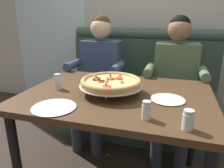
{
  "coord_description": "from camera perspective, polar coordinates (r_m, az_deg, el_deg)",
  "views": [
    {
      "loc": [
        0.36,
        -1.31,
        1.27
      ],
      "look_at": [
        -0.06,
        0.08,
        0.8
      ],
      "focal_mm": 33.88,
      "sensor_mm": 36.0,
      "label": 1
    }
  ],
  "objects": [
    {
      "name": "window_panel",
      "position": [
        3.25,
        -16.84,
        19.66
      ],
      "size": [
        1.1,
        0.02,
        2.8
      ],
      "primitive_type": "cube",
      "color": "white",
      "rests_on": "ground_plane"
    },
    {
      "name": "back_wall_with_window",
      "position": [
        2.84,
        10.09,
        20.46
      ],
      "size": [
        6.0,
        0.12,
        2.8
      ],
      "primitive_type": "cube",
      "color": "beige",
      "rests_on": "ground_plane"
    },
    {
      "name": "booth_bench",
      "position": [
        2.43,
        7.14,
        -3.03
      ],
      "size": [
        1.68,
        0.78,
        1.13
      ],
      "color": "#384C42",
      "rests_on": "ground_plane"
    },
    {
      "name": "shaker_pepper_flakes",
      "position": [
        1.57,
        -14.4,
        0.38
      ],
      "size": [
        0.05,
        0.05,
        0.11
      ],
      "color": "white",
      "rests_on": "dining_table"
    },
    {
      "name": "dining_table",
      "position": [
        1.49,
        1.32,
        -5.66
      ],
      "size": [
        1.27,
        0.93,
        0.76
      ],
      "color": "#4C331E",
      "rests_on": "ground_plane"
    },
    {
      "name": "plate_near_right",
      "position": [
        1.27,
        -15.42,
        -5.81
      ],
      "size": [
        0.26,
        0.26,
        0.02
      ],
      "color": "white",
      "rests_on": "dining_table"
    },
    {
      "name": "diner_left",
      "position": [
        2.18,
        -3.6,
        3.24
      ],
      "size": [
        0.54,
        0.64,
        1.27
      ],
      "color": "#2D3342",
      "rests_on": "ground_plane"
    },
    {
      "name": "shaker_parmesan",
      "position": [
        1.1,
        9.26,
        -7.31
      ],
      "size": [
        0.05,
        0.05,
        0.1
      ],
      "color": "white",
      "rests_on": "dining_table"
    },
    {
      "name": "patio_chair",
      "position": [
        4.05,
        -11.0,
        7.12
      ],
      "size": [
        0.43,
        0.42,
        0.86
      ],
      "color": "black",
      "rests_on": "ground_plane"
    },
    {
      "name": "plate_near_left",
      "position": [
        1.38,
        14.82,
        -3.77
      ],
      "size": [
        0.22,
        0.22,
        0.02
      ],
      "color": "white",
      "rests_on": "dining_table"
    },
    {
      "name": "diner_right",
      "position": [
        2.05,
        16.63,
        1.56
      ],
      "size": [
        0.54,
        0.64,
        1.27
      ],
      "color": "#2D3342",
      "rests_on": "ground_plane"
    },
    {
      "name": "pizza",
      "position": [
        1.42,
        -0.31,
        0.47
      ],
      "size": [
        0.43,
        0.43,
        0.11
      ],
      "color": "silver",
      "rests_on": "dining_table"
    },
    {
      "name": "shaker_oregano",
      "position": [
        1.05,
        19.83,
        -9.46
      ],
      "size": [
        0.05,
        0.05,
        0.1
      ],
      "color": "white",
      "rests_on": "dining_table"
    }
  ]
}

